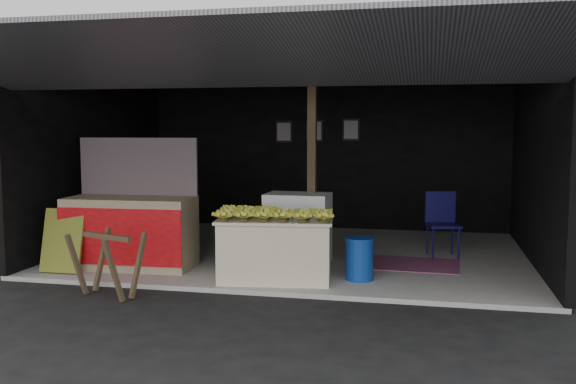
% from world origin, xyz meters
% --- Properties ---
extents(ground, '(80.00, 80.00, 0.00)m').
position_xyz_m(ground, '(0.00, 0.00, 0.00)').
color(ground, black).
rests_on(ground, ground).
extents(concrete_slab, '(7.00, 5.00, 0.06)m').
position_xyz_m(concrete_slab, '(0.00, 2.50, 0.03)').
color(concrete_slab, gray).
rests_on(concrete_slab, ground).
extents(shophouse, '(7.40, 7.29, 3.02)m').
position_xyz_m(shophouse, '(0.00, 2.82, 2.10)').
color(shophouse, black).
rests_on(shophouse, ground).
extents(banana_table, '(1.55, 1.07, 0.80)m').
position_xyz_m(banana_table, '(0.07, 0.60, 0.46)').
color(banana_table, beige).
rests_on(banana_table, concrete_slab).
extents(banana_pile, '(1.43, 0.97, 0.16)m').
position_xyz_m(banana_pile, '(0.07, 0.60, 0.94)').
color(banana_pile, gold).
rests_on(banana_pile, banana_table).
extents(white_crate, '(0.92, 0.64, 1.00)m').
position_xyz_m(white_crate, '(0.14, 1.68, 0.56)').
color(white_crate, white).
rests_on(white_crate, concrete_slab).
extents(neighbor_stall, '(1.78, 0.86, 1.80)m').
position_xyz_m(neighbor_stall, '(-2.07, 0.89, 0.60)').
color(neighbor_stall, '#998466').
rests_on(neighbor_stall, concrete_slab).
extents(green_signboard, '(0.58, 0.26, 0.84)m').
position_xyz_m(green_signboard, '(-2.82, 0.38, 0.49)').
color(green_signboard, black).
rests_on(green_signboard, concrete_slab).
extents(sawhorse, '(0.87, 0.86, 0.76)m').
position_xyz_m(sawhorse, '(-1.72, -0.45, 0.48)').
color(sawhorse, '#4B3A25').
rests_on(sawhorse, ground).
extents(water_barrel, '(0.35, 0.35, 0.52)m').
position_xyz_m(water_barrel, '(1.12, 0.82, 0.32)').
color(water_barrel, navy).
rests_on(water_barrel, concrete_slab).
extents(plastic_chair, '(0.55, 0.55, 0.97)m').
position_xyz_m(plastic_chair, '(2.16, 2.63, 0.63)').
color(plastic_chair, '#0D0B3E').
rests_on(plastic_chair, concrete_slab).
extents(magenta_rug, '(1.54, 1.06, 0.01)m').
position_xyz_m(magenta_rug, '(1.66, 1.90, 0.07)').
color(magenta_rug, maroon).
rests_on(magenta_rug, concrete_slab).
extents(picture_frames, '(1.62, 0.04, 0.46)m').
position_xyz_m(picture_frames, '(-0.17, 4.89, 1.93)').
color(picture_frames, black).
rests_on(picture_frames, shophouse).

